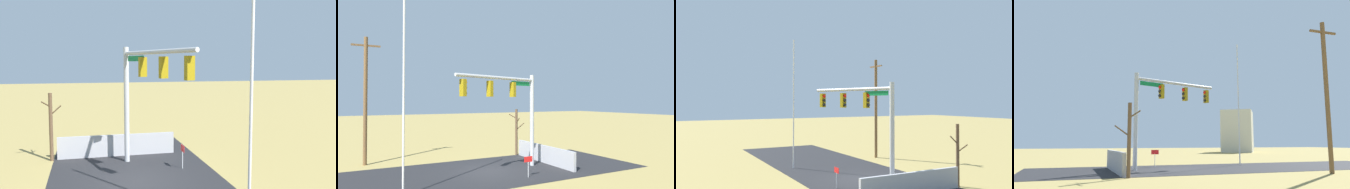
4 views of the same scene
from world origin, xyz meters
The scene contains 10 objects.
ground_plane centered at (0.00, 0.00, 0.00)m, with size 160.00×160.00×0.00m, color #9E894C.
road_surface centered at (-4.00, 0.00, 0.01)m, with size 28.00×8.00×0.01m, color #232326.
sidewalk_corner centered at (4.27, 0.06, 0.00)m, with size 6.00×6.00×0.01m, color #B7B5AD.
retaining_fence centered at (4.55, 0.47, 0.62)m, with size 0.20×6.70×1.25m, color #A8A8AD.
signal_mast centered at (1.36, -0.54, 4.46)m, with size 6.38×2.18×6.25m.
flagpole centered at (-5.75, -2.69, 4.95)m, with size 0.10×0.10×9.91m, color silver.
utility_pole centered at (-6.92, 5.67, 4.64)m, with size 1.90×0.26×8.95m.
bare_tree centered at (4.38, 4.10, 1.95)m, with size 1.27×1.02×3.77m.
open_sign centered at (1.30, -2.54, 0.91)m, with size 0.56×0.04×1.22m.
distant_building centered at (-22.28, -32.53, 3.77)m, with size 7.37×5.37×7.53m, color beige.
Camera 4 is at (7.29, 20.40, 1.75)m, focal length 34.33 mm.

